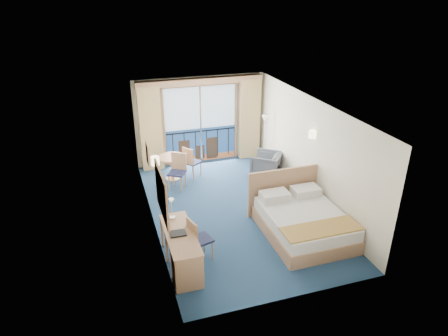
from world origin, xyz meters
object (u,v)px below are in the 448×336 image
at_px(nightstand, 296,188).
at_px(desk, 186,261).
at_px(armchair, 266,165).
at_px(bed, 302,221).
at_px(desk_chair, 197,237).
at_px(floor_lamp, 265,128).
at_px(round_table, 172,162).
at_px(table_chair_a, 191,160).
at_px(table_chair_b, 178,169).

relative_size(nightstand, desk, 0.33).
bearing_deg(nightstand, armchair, 100.53).
distance_m(bed, desk_chair, 2.50).
height_order(armchair, floor_lamp, floor_lamp).
bearing_deg(nightstand, bed, -112.00).
bearing_deg(round_table, desk, -97.55).
relative_size(nightstand, table_chair_a, 0.57).
bearing_deg(floor_lamp, table_chair_a, -176.11).
bearing_deg(nightstand, table_chair_b, 152.61).
bearing_deg(table_chair_a, nightstand, -164.65).
distance_m(bed, armchair, 3.00).
relative_size(armchair, round_table, 1.05).
relative_size(nightstand, round_table, 0.69).
height_order(desk_chair, table_chair_a, desk_chair).
height_order(bed, table_chair_b, bed).
distance_m(bed, floor_lamp, 3.90).
xyz_separation_m(armchair, round_table, (-2.65, 0.67, 0.16)).
relative_size(bed, armchair, 2.71).
relative_size(desk, table_chair_b, 1.63).
bearing_deg(desk, floor_lamp, 52.32).
bearing_deg(round_table, floor_lamp, 1.94).
xyz_separation_m(bed, floor_lamp, (0.62, 3.74, 0.89)).
bearing_deg(round_table, bed, -58.15).
distance_m(nightstand, round_table, 3.57).
bearing_deg(desk, nightstand, 33.73).
distance_m(round_table, table_chair_a, 0.54).
relative_size(round_table, table_chair_a, 0.82).
height_order(bed, round_table, bed).
height_order(nightstand, table_chair_a, table_chair_a).
distance_m(armchair, round_table, 2.73).
xyz_separation_m(armchair, table_chair_a, (-2.11, 0.61, 0.16)).
bearing_deg(floor_lamp, armchair, -107.23).
bearing_deg(armchair, floor_lamp, -158.75).
relative_size(floor_lamp, round_table, 2.08).
distance_m(armchair, floor_lamp, 1.17).
bearing_deg(desk, table_chair_b, 80.48).
distance_m(armchair, table_chair_a, 2.20).
bearing_deg(bed, armchair, 82.70).
xyz_separation_m(nightstand, table_chair_a, (-2.37, 2.00, 0.26)).
relative_size(armchair, table_chair_b, 0.82).
relative_size(armchair, desk, 0.50).
relative_size(bed, table_chair_b, 2.21).
xyz_separation_m(bed, table_chair_b, (-2.21, 3.06, 0.24)).
relative_size(nightstand, armchair, 0.66).
xyz_separation_m(floor_lamp, table_chair_b, (-2.83, -0.69, -0.65)).
bearing_deg(desk_chair, round_table, -19.30).
bearing_deg(round_table, desk_chair, -93.25).
xyz_separation_m(bed, nightstand, (0.64, 1.58, -0.06)).
bearing_deg(bed, table_chair_a, 115.77).
relative_size(armchair, desk_chair, 0.85).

